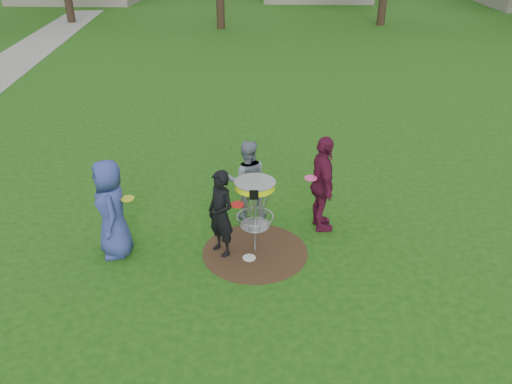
{
  "coord_description": "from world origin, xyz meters",
  "views": [
    {
      "loc": [
        0.37,
        -7.04,
        4.88
      ],
      "look_at": [
        0.0,
        0.3,
        1.0
      ],
      "focal_mm": 35.0,
      "sensor_mm": 36.0,
      "label": 1
    }
  ],
  "objects_px": {
    "disc_golf_basket": "(255,200)",
    "player_grey": "(247,180)",
    "player_maroon": "(323,184)",
    "player_blue": "(112,209)",
    "player_black": "(221,214)"
  },
  "relations": [
    {
      "from": "player_blue",
      "to": "player_grey",
      "type": "bearing_deg",
      "value": 102.58
    },
    {
      "from": "player_black",
      "to": "disc_golf_basket",
      "type": "height_order",
      "value": "player_black"
    },
    {
      "from": "player_blue",
      "to": "player_black",
      "type": "bearing_deg",
      "value": 73.83
    },
    {
      "from": "player_grey",
      "to": "player_black",
      "type": "bearing_deg",
      "value": 66.02
    },
    {
      "from": "player_blue",
      "to": "disc_golf_basket",
      "type": "distance_m",
      "value": 2.34
    },
    {
      "from": "player_blue",
      "to": "disc_golf_basket",
      "type": "xyz_separation_m",
      "value": [
        2.33,
        0.13,
        0.17
      ]
    },
    {
      "from": "player_maroon",
      "to": "disc_golf_basket",
      "type": "bearing_deg",
      "value": 116.71
    },
    {
      "from": "player_grey",
      "to": "disc_golf_basket",
      "type": "bearing_deg",
      "value": 92.12
    },
    {
      "from": "player_blue",
      "to": "player_maroon",
      "type": "bearing_deg",
      "value": 86.34
    },
    {
      "from": "player_grey",
      "to": "player_blue",
      "type": "bearing_deg",
      "value": 23.89
    },
    {
      "from": "player_grey",
      "to": "player_maroon",
      "type": "xyz_separation_m",
      "value": [
        1.36,
        -0.34,
        0.12
      ]
    },
    {
      "from": "player_grey",
      "to": "player_maroon",
      "type": "distance_m",
      "value": 1.41
    },
    {
      "from": "player_black",
      "to": "player_maroon",
      "type": "height_order",
      "value": "player_maroon"
    },
    {
      "from": "player_grey",
      "to": "player_maroon",
      "type": "height_order",
      "value": "player_maroon"
    },
    {
      "from": "disc_golf_basket",
      "to": "player_grey",
      "type": "bearing_deg",
      "value": 100.06
    }
  ]
}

